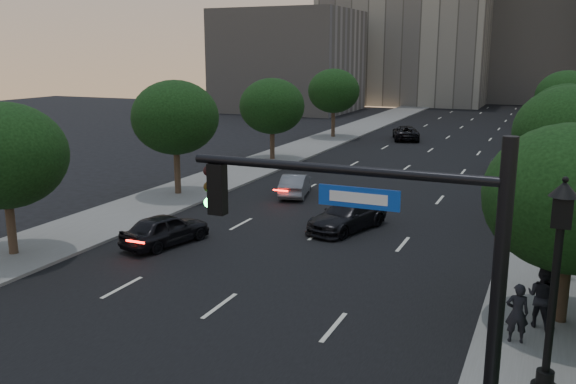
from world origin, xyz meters
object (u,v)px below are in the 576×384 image
at_px(sedan_near_left, 166,229).
at_px(sedan_mid_left, 295,185).
at_px(street_lamp, 552,307).
at_px(pedestrian_a, 517,313).
at_px(sedan_far_left, 406,133).
at_px(pedestrian_b, 542,297).
at_px(sedan_far_right, 504,167).
at_px(traffic_signal_mast, 425,332).
at_px(pedestrian_c, 565,257).
at_px(sedan_near_right, 347,216).

height_order(sedan_near_left, sedan_mid_left, sedan_near_left).
height_order(street_lamp, sedan_near_left, street_lamp).
bearing_deg(pedestrian_a, sedan_far_left, -84.18).
bearing_deg(pedestrian_b, sedan_far_right, -56.81).
distance_m(traffic_signal_mast, pedestrian_a, 8.30).
bearing_deg(street_lamp, pedestrian_c, 87.14).
bearing_deg(pedestrian_a, sedan_mid_left, -59.81).
xyz_separation_m(sedan_mid_left, pedestrian_a, (13.10, -14.76, 0.37)).
xyz_separation_m(street_lamp, sedan_far_right, (-3.21, 28.96, -1.98)).
relative_size(sedan_near_left, sedan_far_right, 1.09).
distance_m(traffic_signal_mast, sedan_far_right, 33.70).
xyz_separation_m(sedan_near_left, sedan_far_right, (12.20, 21.88, -0.06)).
height_order(sedan_near_left, pedestrian_c, pedestrian_c).
bearing_deg(sedan_far_right, pedestrian_a, -100.97).
distance_m(sedan_far_left, pedestrian_b, 41.37).
bearing_deg(pedestrian_c, sedan_mid_left, -30.63).
bearing_deg(street_lamp, sedan_mid_left, 127.78).
bearing_deg(traffic_signal_mast, pedestrian_b, 79.03).
xyz_separation_m(street_lamp, sedan_near_right, (-8.91, 12.49, -1.95)).
relative_size(sedan_near_right, pedestrian_c, 3.01).
relative_size(sedan_near_left, pedestrian_b, 2.18).
relative_size(street_lamp, pedestrian_c, 3.58).
bearing_deg(pedestrian_b, sedan_far_left, -45.25).
bearing_deg(sedan_near_left, pedestrian_c, -157.84).
bearing_deg(sedan_far_left, sedan_far_right, 107.19).
height_order(sedan_near_right, pedestrian_a, pedestrian_a).
relative_size(traffic_signal_mast, pedestrian_b, 3.67).
bearing_deg(sedan_mid_left, pedestrian_b, 121.50).
bearing_deg(sedan_near_left, traffic_signal_mast, 153.20).
bearing_deg(sedan_mid_left, pedestrian_c, 134.87).
xyz_separation_m(sedan_mid_left, sedan_far_right, (10.70, 11.00, -0.01)).
xyz_separation_m(traffic_signal_mast, pedestrian_c, (2.44, 13.90, -2.74)).
bearing_deg(sedan_near_right, sedan_far_right, 88.66).
xyz_separation_m(sedan_near_right, pedestrian_c, (9.38, -3.18, 0.25)).
xyz_separation_m(sedan_far_left, pedestrian_c, (13.85, -34.44, 0.25)).
xyz_separation_m(traffic_signal_mast, pedestrian_a, (1.16, 7.78, -2.65)).
relative_size(street_lamp, sedan_far_right, 1.47).
xyz_separation_m(sedan_near_right, sedan_far_right, (5.70, 16.46, -0.04)).
distance_m(traffic_signal_mast, pedestrian_b, 9.65).
distance_m(traffic_signal_mast, pedestrian_c, 14.38).
xyz_separation_m(traffic_signal_mast, pedestrian_b, (1.77, 9.13, -2.57)).
relative_size(sedan_mid_left, pedestrian_c, 2.54).
bearing_deg(pedestrian_a, sedan_near_right, -60.36).
distance_m(pedestrian_b, pedestrian_c, 4.82).
height_order(sedan_far_right, pedestrian_b, pedestrian_b).
xyz_separation_m(sedan_far_right, pedestrian_a, (2.40, -25.76, 0.37)).
bearing_deg(sedan_far_left, sedan_near_right, 80.83).
bearing_deg(sedan_near_left, pedestrian_b, -175.31).
height_order(traffic_signal_mast, sedan_mid_left, traffic_signal_mast).
height_order(traffic_signal_mast, sedan_near_right, traffic_signal_mast).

